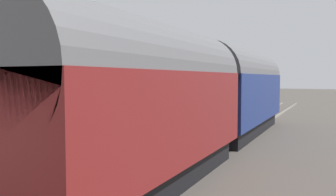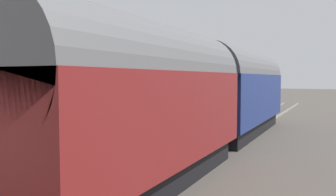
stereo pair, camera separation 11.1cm
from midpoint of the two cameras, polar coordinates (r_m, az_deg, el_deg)
ground_plane at (r=14.19m, az=3.28°, el=-8.14°), size 160.00×160.00×0.00m
platform at (r=15.90m, az=-9.15°, el=-5.26°), size 32.00×5.40×0.92m
platform_edge_coping at (r=14.53m, az=-1.01°, el=-4.17°), size 32.00×0.36×0.02m
rail_near at (r=13.65m, az=9.63°, el=-8.36°), size 52.00×0.08×0.14m
rail_far at (r=14.11m, az=3.96°, el=-7.92°), size 52.00×0.08×0.14m
train at (r=13.48m, az=6.62°, el=0.73°), size 18.91×2.73×4.32m
station_building at (r=14.38m, az=-16.28°, el=1.37°), size 6.05×4.36×5.34m
bench_by_lamp at (r=19.80m, az=-0.33°, el=-0.79°), size 1.42×0.49×0.88m
planter_by_door at (r=20.07m, az=-5.49°, el=-0.78°), size 0.70×0.70×0.91m
planter_bench_left at (r=19.33m, az=4.81°, el=-1.40°), size 0.81×0.32×0.65m
planter_edge_far at (r=17.75m, az=-2.82°, el=-1.76°), size 0.39×0.39×0.64m
lamp_post_platform at (r=21.75m, az=7.19°, el=5.56°), size 0.32×0.50×3.98m
station_sign_board at (r=20.83m, az=6.45°, el=1.36°), size 0.96×0.06×1.57m
tree_far_left at (r=33.38m, az=-12.56°, el=5.97°), size 3.99×3.62×6.49m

